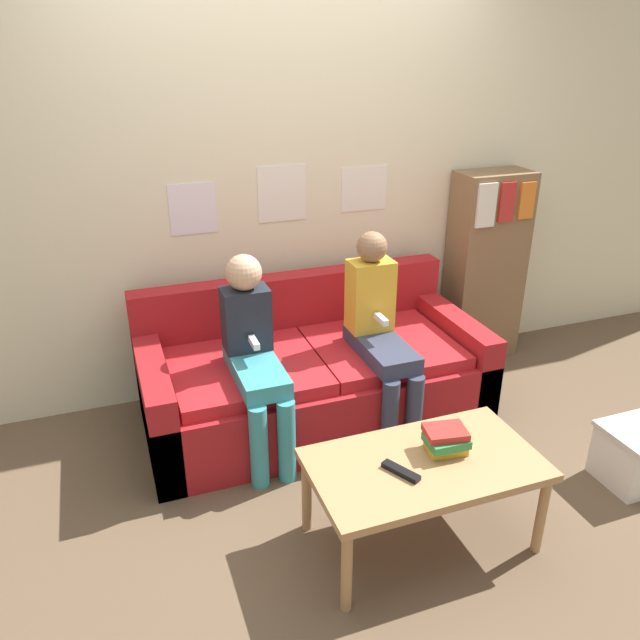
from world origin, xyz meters
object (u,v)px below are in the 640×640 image
at_px(couch, 312,376).
at_px(coffee_table, 424,470).
at_px(person_left, 254,350).
at_px(bookshelf, 485,267).
at_px(tv_remote, 401,471).
at_px(person_right, 379,328).

distance_m(couch, coffee_table, 1.12).
height_order(person_left, bookshelf, bookshelf).
bearing_deg(coffee_table, tv_remote, -164.24).
distance_m(coffee_table, tv_remote, 0.15).
height_order(couch, bookshelf, bookshelf).
distance_m(couch, tv_remote, 1.16).
distance_m(person_right, bookshelf, 1.17).
distance_m(tv_remote, bookshelf, 2.04).
bearing_deg(tv_remote, bookshelf, 19.48).
xyz_separation_m(coffee_table, person_left, (-0.49, 0.90, 0.22)).
relative_size(person_left, tv_remote, 6.23).
bearing_deg(bookshelf, couch, -165.27).
bearing_deg(person_right, bookshelf, 28.21).
distance_m(coffee_table, person_left, 1.05).
bearing_deg(bookshelf, tv_remote, -132.45).
xyz_separation_m(person_left, bookshelf, (1.73, 0.56, 0.05)).
bearing_deg(person_left, person_right, 0.23).
bearing_deg(tv_remote, coffee_table, -12.31).
bearing_deg(person_left, bookshelf, 17.83).
bearing_deg(bookshelf, person_right, -151.79).
xyz_separation_m(person_left, tv_remote, (0.36, -0.94, -0.16)).
bearing_deg(tv_remote, person_right, 42.26).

